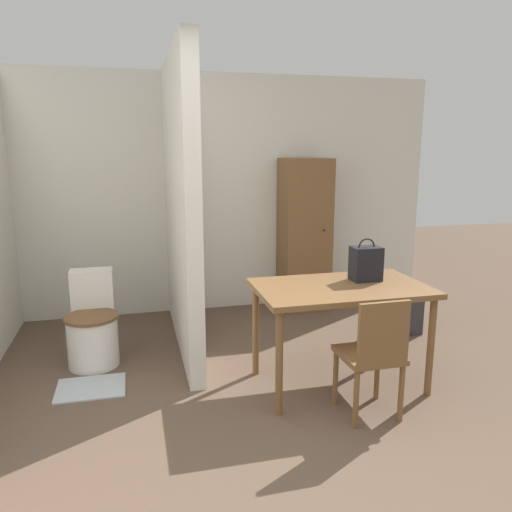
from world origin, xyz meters
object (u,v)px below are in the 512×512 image
at_px(dining_table, 341,297).
at_px(wooden_chair, 374,353).
at_px(space_heater, 402,308).
at_px(handbag, 366,263).
at_px(toilet, 93,328).
at_px(wooden_cabinet, 304,235).

height_order(dining_table, wooden_chair, wooden_chair).
height_order(dining_table, space_heater, dining_table).
xyz_separation_m(dining_table, handbag, (0.24, 0.10, 0.21)).
xyz_separation_m(dining_table, toilet, (-1.80, 0.86, -0.39)).
bearing_deg(wooden_cabinet, wooden_chair, -98.38).
bearing_deg(space_heater, toilet, 179.74).
height_order(dining_table, wooden_cabinet, wooden_cabinet).
bearing_deg(toilet, space_heater, -0.26).
distance_m(handbag, wooden_cabinet, 1.74).
distance_m(dining_table, handbag, 0.33).
relative_size(handbag, space_heater, 0.65).
relative_size(handbag, wooden_cabinet, 0.20).
bearing_deg(wooden_cabinet, space_heater, -56.17).
bearing_deg(space_heater, dining_table, -140.28).
xyz_separation_m(wooden_chair, wooden_cabinet, (0.34, 2.32, 0.37)).
height_order(wooden_chair, toilet, wooden_chair).
height_order(toilet, wooden_cabinet, wooden_cabinet).
bearing_deg(handbag, wooden_cabinet, 85.78).
bearing_deg(space_heater, wooden_chair, -126.63).
bearing_deg(dining_table, space_heater, 39.72).
height_order(wooden_chair, wooden_cabinet, wooden_cabinet).
xyz_separation_m(handbag, wooden_cabinet, (0.13, 1.73, -0.08)).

